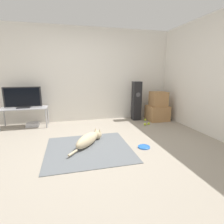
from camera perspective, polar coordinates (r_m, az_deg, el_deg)
name	(u,v)px	position (r m, az deg, el deg)	size (l,w,h in m)	color
ground_plane	(92,150)	(3.22, -6.54, -12.17)	(12.00, 12.00, 0.00)	#9E9384
wall_back	(81,76)	(5.02, -10.24, 11.64)	(8.00, 0.06, 2.55)	silver
wall_right	(221,77)	(4.15, 31.94, 9.78)	(0.06, 8.00, 2.55)	silver
area_rug	(89,149)	(3.25, -7.55, -11.86)	(1.50, 1.43, 0.01)	slate
dog	(89,139)	(3.37, -7.52, -8.75)	(0.70, 0.83, 0.23)	beige
frisbee	(144,147)	(3.34, 10.39, -11.13)	(0.22, 0.22, 0.03)	blue
cardboard_box_lower	(157,113)	(5.22, 14.55, -0.34)	(0.57, 0.52, 0.42)	#A87A4C
cardboard_box_upper	(158,99)	(5.14, 14.94, 4.13)	(0.43, 0.39, 0.41)	#A87A4C
floor_speaker	(136,101)	(5.10, 7.99, 3.61)	(0.23, 0.24, 1.11)	black
tv_stand	(24,110)	(4.88, -26.77, 0.56)	(1.11, 0.47, 0.50)	#A8A8AD
tv	(23,98)	(4.84, -27.13, 4.17)	(0.87, 0.20, 0.52)	#232326
tennis_ball_by_boxes	(145,120)	(5.10, 10.78, -2.51)	(0.07, 0.07, 0.07)	#C6E033
tennis_ball_near_speaker	(149,124)	(4.74, 11.87, -3.71)	(0.07, 0.07, 0.07)	#C6E033
tennis_ball_loose_on_carpet	(145,124)	(4.66, 10.73, -3.95)	(0.07, 0.07, 0.07)	#C6E033
game_console	(33,124)	(4.97, -24.37, -3.71)	(0.31, 0.29, 0.09)	#B7B7BC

